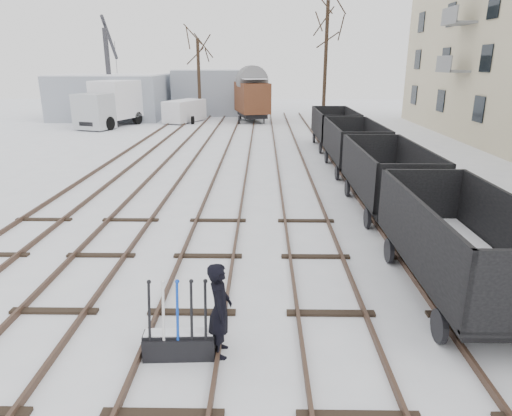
{
  "coord_description": "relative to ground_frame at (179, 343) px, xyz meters",
  "views": [
    {
      "loc": [
        1.52,
        -8.67,
        5.19
      ],
      "look_at": [
        1.33,
        3.76,
        1.2
      ],
      "focal_mm": 32.0,
      "sensor_mm": 36.0,
      "label": 1
    }
  ],
  "objects": [
    {
      "name": "shed_right",
      "position": [
        -4.01,
        41.49,
        1.96
      ],
      "size": [
        7.0,
        6.0,
        4.5
      ],
      "color": "#959CA8",
      "rests_on": "ground"
    },
    {
      "name": "crane",
      "position": [
        -12.74,
        36.58,
        2.13
      ],
      "size": [
        2.01,
        5.41,
        9.17
      ],
      "rotation": [
        0.0,
        0.0,
        0.11
      ],
      "color": "#2E2D33",
      "rests_on": "ground"
    },
    {
      "name": "box_van_wagon",
      "position": [
        0.5,
        35.03,
        1.94
      ],
      "size": [
        3.7,
        5.46,
        3.81
      ],
      "rotation": [
        0.0,
        0.0,
        0.23
      ],
      "color": "black",
      "rests_on": "ground"
    },
    {
      "name": "freight_wagon_c",
      "position": [
        5.99,
        15.19,
        0.62
      ],
      "size": [
        2.31,
        5.77,
        2.36
      ],
      "color": "black",
      "rests_on": "ground"
    },
    {
      "name": "ground",
      "position": [
        -0.01,
        1.49,
        -0.28
      ],
      "size": [
        120.0,
        120.0,
        0.0
      ],
      "primitive_type": "plane",
      "color": "white",
      "rests_on": "ground"
    },
    {
      "name": "lorry",
      "position": [
        -10.92,
        32.1,
        1.63
      ],
      "size": [
        4.39,
        8.58,
        3.72
      ],
      "rotation": [
        0.0,
        0.0,
        -0.33
      ],
      "color": "black",
      "rests_on": "ground"
    },
    {
      "name": "panel_van",
      "position": [
        -5.53,
        34.36,
        0.73
      ],
      "size": [
        3.51,
        4.82,
        1.95
      ],
      "rotation": [
        0.0,
        0.0,
        -0.41
      ],
      "color": "silver",
      "rests_on": "ground"
    },
    {
      "name": "shed_left",
      "position": [
        -13.01,
        37.49,
        1.76
      ],
      "size": [
        10.0,
        8.0,
        4.1
      ],
      "color": "#959CA8",
      "rests_on": "ground"
    },
    {
      "name": "tracks",
      "position": [
        -0.01,
        15.17,
        -0.21
      ],
      "size": [
        13.9,
        52.0,
        0.16
      ],
      "color": "black",
      "rests_on": "ground"
    },
    {
      "name": "ground_frame",
      "position": [
        0.0,
        0.0,
        0.0
      ],
      "size": [
        1.32,
        0.48,
        1.49
      ],
      "rotation": [
        0.0,
        0.0,
        0.05
      ],
      "color": "black",
      "rests_on": "ground"
    },
    {
      "name": "tree_far_left",
      "position": [
        -4.36,
        35.94,
        3.32
      ],
      "size": [
        0.3,
        0.3,
        7.21
      ],
      "primitive_type": "cylinder",
      "color": "black",
      "rests_on": "ground"
    },
    {
      "name": "freight_wagon_a",
      "position": [
        5.99,
        2.39,
        0.62
      ],
      "size": [
        2.31,
        5.77,
        2.36
      ],
      "color": "black",
      "rests_on": "ground"
    },
    {
      "name": "freight_wagon_d",
      "position": [
        5.99,
        21.59,
        0.62
      ],
      "size": [
        2.31,
        5.77,
        2.36
      ],
      "color": "black",
      "rests_on": "ground"
    },
    {
      "name": "worker",
      "position": [
        0.75,
        0.1,
        0.63
      ],
      "size": [
        0.48,
        0.69,
        1.83
      ],
      "primitive_type": "imported",
      "rotation": [
        0.0,
        0.0,
        1.64
      ],
      "color": "black",
      "rests_on": "ground"
    },
    {
      "name": "freight_wagon_b",
      "position": [
        5.99,
        8.79,
        0.62
      ],
      "size": [
        2.31,
        5.77,
        2.36
      ],
      "color": "black",
      "rests_on": "ground"
    },
    {
      "name": "tree_far_right",
      "position": [
        6.62,
        32.14,
        4.64
      ],
      "size": [
        0.3,
        0.3,
        9.85
      ],
      "primitive_type": "cylinder",
      "color": "black",
      "rests_on": "ground"
    }
  ]
}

